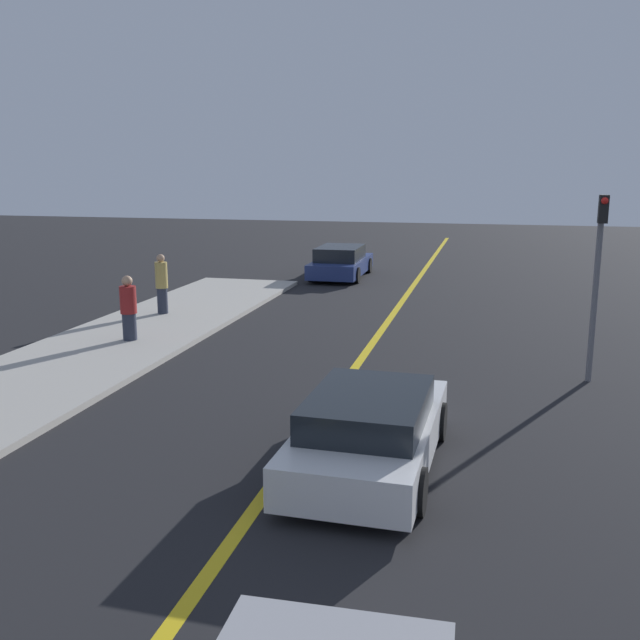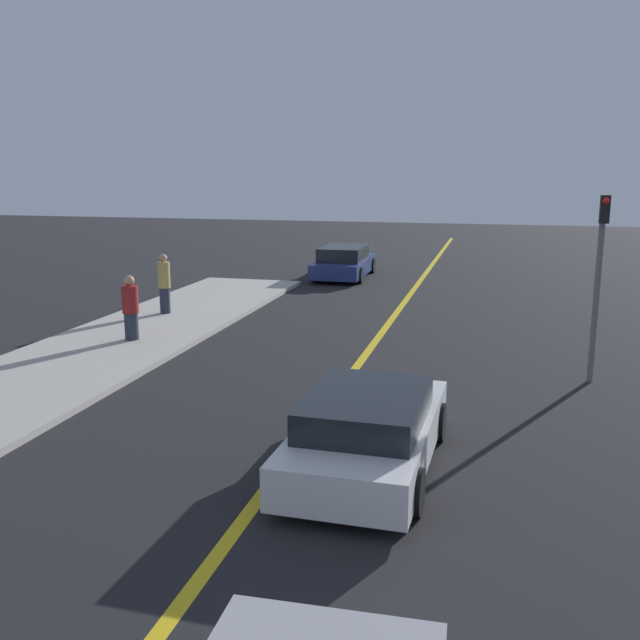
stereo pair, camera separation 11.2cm
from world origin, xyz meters
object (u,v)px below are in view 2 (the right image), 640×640
(car_ahead_center, at_px, (368,430))
(car_far_distant, at_px, (344,262))
(pedestrian_far_standing, at_px, (164,284))
(traffic_light, at_px, (599,269))
(pedestrian_mid_group, at_px, (131,308))

(car_ahead_center, bearing_deg, car_far_distant, 104.89)
(pedestrian_far_standing, bearing_deg, car_ahead_center, -49.72)
(car_far_distant, distance_m, pedestrian_far_standing, 9.62)
(car_ahead_center, xyz_separation_m, car_far_distant, (-4.33, 18.16, 0.02))
(car_far_distant, distance_m, traffic_light, 15.21)
(pedestrian_mid_group, bearing_deg, car_ahead_center, -39.95)
(pedestrian_mid_group, bearing_deg, traffic_light, -3.17)
(pedestrian_far_standing, bearing_deg, car_far_distant, 68.90)
(car_ahead_center, bearing_deg, traffic_light, 56.95)
(car_far_distant, bearing_deg, car_ahead_center, -77.16)
(traffic_light, bearing_deg, pedestrian_far_standing, 161.53)
(car_ahead_center, distance_m, pedestrian_mid_group, 9.29)
(car_far_distant, relative_size, pedestrian_far_standing, 2.63)
(car_ahead_center, distance_m, car_far_distant, 18.67)
(car_ahead_center, relative_size, traffic_light, 1.12)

